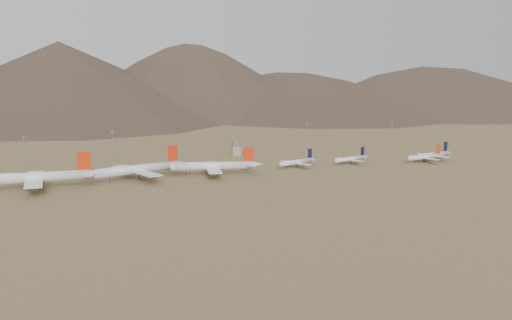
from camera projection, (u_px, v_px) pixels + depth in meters
name	position (u px, v px, depth m)	size (l,w,h in m)	color
ground	(255.00, 181.00, 397.36)	(3000.00, 3000.00, 0.00)	olive
mountain_ridge	(93.00, 36.00, 1197.10)	(4400.00, 1000.00, 300.00)	brown
widebody_west	(37.00, 177.00, 367.51)	(78.56, 60.34, 23.32)	silver
widebody_centre	(139.00, 169.00, 401.72)	(71.89, 57.01, 22.01)	silver
widebody_east	(214.00, 166.00, 417.61)	(68.19, 53.49, 20.52)	silver
narrowbody_a	(297.00, 162.00, 453.50)	(39.50, 29.58, 13.69)	silver
narrowbody_b	(351.00, 159.00, 471.24)	(38.22, 28.31, 12.95)	silver
narrowbody_c	(426.00, 157.00, 479.81)	(41.70, 30.27, 13.81)	silver
narrowbody_d	(434.00, 155.00, 490.96)	(43.72, 32.22, 14.70)	silver
control_tower	(235.00, 150.00, 517.51)	(8.00, 8.00, 12.00)	#9B8C69
mast_far_west	(24.00, 150.00, 449.20)	(2.00, 0.60, 25.70)	gray
mast_west	(113.00, 144.00, 486.62)	(2.00, 0.60, 25.70)	gray
mast_centre	(245.00, 141.00, 507.36)	(2.00, 0.60, 25.70)	gray
mast_east	(307.00, 135.00, 559.22)	(2.00, 0.60, 25.70)	gray
mast_far_east	(392.00, 132.00, 586.31)	(2.00, 0.60, 25.70)	gray
desert_scrub	(319.00, 211.00, 310.67)	(413.35, 160.87, 0.85)	olive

